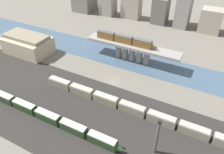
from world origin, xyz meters
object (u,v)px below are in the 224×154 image
object	(u,v)px
train_yard_mid	(150,115)
signal_tower	(157,137)
warehouse_building	(28,44)
train_on_bridge	(126,40)
train_yard_near	(50,118)

from	to	relation	value
train_yard_mid	signal_tower	distance (m)	15.03
warehouse_building	signal_tower	world-z (taller)	signal_tower
signal_tower	train_on_bridge	bearing A→B (deg)	124.22
train_yard_mid	warehouse_building	size ratio (longest dim) A/B	3.83
train_yard_near	signal_tower	world-z (taller)	signal_tower
train_yard_near	train_yard_mid	bearing A→B (deg)	29.77
warehouse_building	signal_tower	xyz separation A→B (m)	(81.02, -28.94, 2.16)
train_yard_mid	warehouse_building	xyz separation A→B (m)	(-74.79, 16.29, 3.05)
train_yard_near	signal_tower	distance (m)	38.02
train_on_bridge	train_yard_near	world-z (taller)	train_on_bridge
warehouse_building	signal_tower	bearing A→B (deg)	-19.66
train_on_bridge	train_yard_mid	size ratio (longest dim) A/B	0.35
train_yard_near	warehouse_building	xyz separation A→B (m)	(-43.71, 34.07, 3.08)
train_yard_near	warehouse_building	bearing A→B (deg)	142.07
train_on_bridge	signal_tower	world-z (taller)	signal_tower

